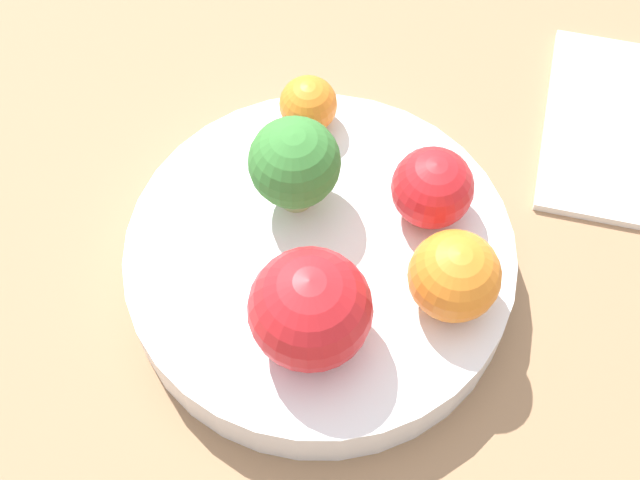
{
  "coord_description": "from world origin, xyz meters",
  "views": [
    {
      "loc": [
        0.23,
        0.07,
        0.49
      ],
      "look_at": [
        0.0,
        0.0,
        0.07
      ],
      "focal_mm": 50.0,
      "sensor_mm": 36.0,
      "label": 1
    }
  ],
  "objects_px": {
    "apple_red": "(432,188)",
    "orange_back": "(454,276)",
    "broccoli": "(295,164)",
    "orange_front": "(308,104)",
    "bowl": "(320,264)",
    "apple_green": "(310,309)"
  },
  "relations": [
    {
      "from": "bowl",
      "to": "orange_front",
      "type": "bearing_deg",
      "value": -158.24
    },
    {
      "from": "orange_front",
      "to": "orange_back",
      "type": "bearing_deg",
      "value": 50.27
    },
    {
      "from": "apple_red",
      "to": "orange_back",
      "type": "distance_m",
      "value": 0.06
    },
    {
      "from": "orange_front",
      "to": "bowl",
      "type": "bearing_deg",
      "value": 21.76
    },
    {
      "from": "broccoli",
      "to": "orange_back",
      "type": "relative_size",
      "value": 1.25
    },
    {
      "from": "apple_red",
      "to": "orange_front",
      "type": "height_order",
      "value": "apple_red"
    },
    {
      "from": "apple_red",
      "to": "apple_green",
      "type": "distance_m",
      "value": 0.1
    },
    {
      "from": "broccoli",
      "to": "orange_back",
      "type": "bearing_deg",
      "value": 70.03
    },
    {
      "from": "broccoli",
      "to": "apple_green",
      "type": "distance_m",
      "value": 0.09
    },
    {
      "from": "bowl",
      "to": "orange_front",
      "type": "xyz_separation_m",
      "value": [
        -0.08,
        -0.03,
        0.03
      ]
    },
    {
      "from": "bowl",
      "to": "orange_back",
      "type": "height_order",
      "value": "orange_back"
    },
    {
      "from": "orange_front",
      "to": "apple_green",
      "type": "bearing_deg",
      "value": 18.11
    },
    {
      "from": "broccoli",
      "to": "apple_green",
      "type": "bearing_deg",
      "value": 23.23
    },
    {
      "from": "broccoli",
      "to": "orange_back",
      "type": "distance_m",
      "value": 0.11
    },
    {
      "from": "bowl",
      "to": "apple_green",
      "type": "height_order",
      "value": "apple_green"
    },
    {
      "from": "broccoli",
      "to": "apple_green",
      "type": "height_order",
      "value": "apple_green"
    },
    {
      "from": "apple_green",
      "to": "orange_back",
      "type": "distance_m",
      "value": 0.08
    },
    {
      "from": "broccoli",
      "to": "orange_front",
      "type": "distance_m",
      "value": 0.06
    },
    {
      "from": "broccoli",
      "to": "apple_red",
      "type": "distance_m",
      "value": 0.08
    },
    {
      "from": "apple_red",
      "to": "orange_back",
      "type": "xyz_separation_m",
      "value": [
        0.05,
        0.02,
        0.0
      ]
    },
    {
      "from": "bowl",
      "to": "apple_red",
      "type": "xyz_separation_m",
      "value": [
        -0.04,
        0.05,
        0.04
      ]
    },
    {
      "from": "broccoli",
      "to": "orange_front",
      "type": "bearing_deg",
      "value": -169.97
    }
  ]
}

